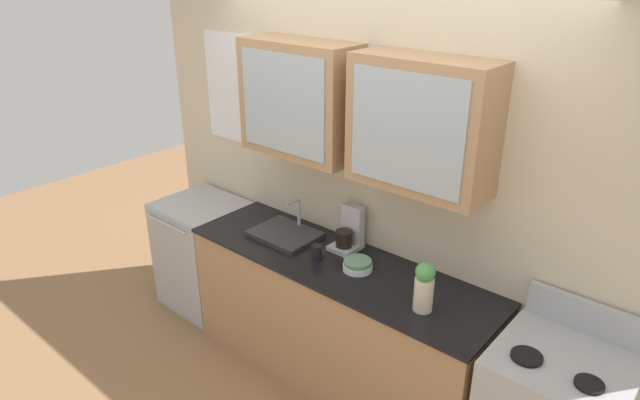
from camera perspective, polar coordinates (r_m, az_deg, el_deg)
ground_plane at (r=4.06m, az=1.59°, el=-17.40°), size 10.00×10.00×0.00m
back_wall_unit at (r=3.49m, az=5.10°, el=4.85°), size 3.91×0.43×2.89m
counter at (r=3.78m, az=1.67°, el=-12.26°), size 2.13×0.64×0.90m
sink_faucet at (r=3.84m, az=-3.57°, el=-3.42°), size 0.45×0.35×0.24m
bowl_stack at (r=3.44m, az=3.87°, el=-6.67°), size 0.18×0.18×0.07m
vase at (r=3.07m, az=10.64°, el=-8.69°), size 0.11×0.11×0.29m
cup_near_sink at (r=3.53m, az=-0.33°, el=-5.40°), size 0.10×0.07×0.10m
dishwasher at (r=4.62m, az=-11.78°, el=-5.46°), size 0.63×0.62×0.90m
coffee_maker at (r=3.65m, az=2.97°, el=-3.37°), size 0.17×0.20×0.29m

